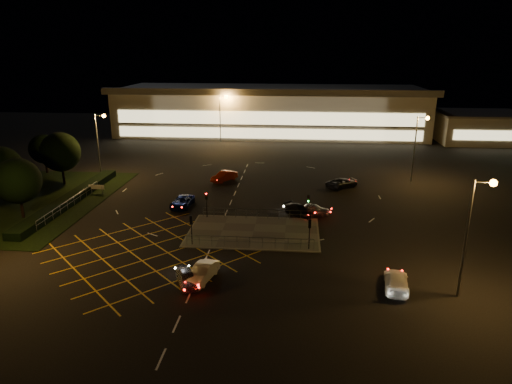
# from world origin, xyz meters

# --- Properties ---
(ground) EXTENTS (180.00, 180.00, 0.00)m
(ground) POSITION_xyz_m (0.00, 0.00, 0.00)
(ground) COLOR black
(ground) RESTS_ON ground
(pedestrian_island) EXTENTS (14.00, 9.00, 0.12)m
(pedestrian_island) POSITION_xyz_m (2.00, -2.00, 0.06)
(pedestrian_island) COLOR #4C4944
(pedestrian_island) RESTS_ON ground
(grass_verge) EXTENTS (18.00, 30.00, 0.08)m
(grass_verge) POSITION_xyz_m (-28.00, 6.00, 0.04)
(grass_verge) COLOR black
(grass_verge) RESTS_ON ground
(hedge) EXTENTS (2.00, 26.00, 1.00)m
(hedge) POSITION_xyz_m (-23.00, 6.00, 0.50)
(hedge) COLOR black
(hedge) RESTS_ON ground
(supermarket) EXTENTS (72.00, 26.50, 10.50)m
(supermarket) POSITION_xyz_m (0.00, 61.95, 5.31)
(supermarket) COLOR beige
(supermarket) RESTS_ON ground
(retail_unit_a) EXTENTS (18.80, 14.80, 6.35)m
(retail_unit_a) POSITION_xyz_m (46.00, 53.97, 3.21)
(retail_unit_a) COLOR beige
(retail_unit_a) RESTS_ON ground
(streetlight_se) EXTENTS (1.78, 0.56, 10.03)m
(streetlight_se) POSITION_xyz_m (20.44, -14.00, 6.56)
(streetlight_se) COLOR slate
(streetlight_se) RESTS_ON ground
(streetlight_nw) EXTENTS (1.78, 0.56, 10.03)m
(streetlight_nw) POSITION_xyz_m (-23.56, 18.00, 6.56)
(streetlight_nw) COLOR slate
(streetlight_nw) RESTS_ON ground
(streetlight_ne) EXTENTS (1.78, 0.56, 10.03)m
(streetlight_ne) POSITION_xyz_m (24.44, 20.00, 6.56)
(streetlight_ne) COLOR slate
(streetlight_ne) RESTS_ON ground
(streetlight_far_left) EXTENTS (1.78, 0.56, 10.03)m
(streetlight_far_left) POSITION_xyz_m (-9.56, 48.00, 6.56)
(streetlight_far_left) COLOR slate
(streetlight_far_left) RESTS_ON ground
(streetlight_far_right) EXTENTS (1.78, 0.56, 10.03)m
(streetlight_far_right) POSITION_xyz_m (30.44, 50.00, 6.56)
(streetlight_far_right) COLOR slate
(streetlight_far_right) RESTS_ON ground
(signal_sw) EXTENTS (0.28, 0.30, 3.15)m
(signal_sw) POSITION_xyz_m (-4.00, -5.99, 2.37)
(signal_sw) COLOR black
(signal_sw) RESTS_ON pedestrian_island
(signal_se) EXTENTS (0.28, 0.30, 3.15)m
(signal_se) POSITION_xyz_m (8.00, -5.99, 2.37)
(signal_se) COLOR black
(signal_se) RESTS_ON pedestrian_island
(signal_nw) EXTENTS (0.28, 0.30, 3.15)m
(signal_nw) POSITION_xyz_m (-4.00, 1.99, 2.37)
(signal_nw) COLOR black
(signal_nw) RESTS_ON pedestrian_island
(signal_ne) EXTENTS (0.28, 0.30, 3.15)m
(signal_ne) POSITION_xyz_m (8.00, 1.99, 2.37)
(signal_ne) COLOR black
(signal_ne) RESTS_ON pedestrian_island
(tree_b) EXTENTS (5.40, 5.40, 7.35)m
(tree_b) POSITION_xyz_m (-32.00, 6.00, 4.64)
(tree_b) COLOR black
(tree_b) RESTS_ON ground
(tree_c) EXTENTS (5.76, 5.76, 7.84)m
(tree_c) POSITION_xyz_m (-28.00, 14.00, 4.95)
(tree_c) COLOR black
(tree_c) RESTS_ON ground
(tree_d) EXTENTS (4.68, 4.68, 6.37)m
(tree_d) POSITION_xyz_m (-34.00, 20.00, 4.02)
(tree_d) COLOR black
(tree_d) RESTS_ON ground
(tree_e) EXTENTS (5.40, 5.40, 7.35)m
(tree_e) POSITION_xyz_m (-26.00, 0.00, 4.64)
(tree_e) COLOR black
(tree_e) RESTS_ON ground
(car_near_silver) EXTENTS (2.99, 4.11, 1.30)m
(car_near_silver) POSITION_xyz_m (-2.63, -14.09, 0.65)
(car_near_silver) COLOR silver
(car_near_silver) RESTS_ON ground
(car_queue_white) EXTENTS (2.49, 4.56, 1.42)m
(car_queue_white) POSITION_xyz_m (-1.44, -13.18, 0.71)
(car_queue_white) COLOR silver
(car_queue_white) RESTS_ON ground
(car_left_blue) EXTENTS (2.55, 5.02, 1.36)m
(car_left_blue) POSITION_xyz_m (-7.95, 5.70, 0.68)
(car_left_blue) COLOR #0B1447
(car_left_blue) RESTS_ON ground
(car_far_dkgrey) EXTENTS (4.18, 4.21, 1.22)m
(car_far_dkgrey) POSITION_xyz_m (7.00, 4.16, 0.61)
(car_far_dkgrey) COLOR black
(car_far_dkgrey) RESTS_ON ground
(car_right_silver) EXTENTS (4.03, 2.11, 1.31)m
(car_right_silver) POSITION_xyz_m (8.78, 4.47, 0.65)
(car_right_silver) COLOR silver
(car_right_silver) RESTS_ON ground
(car_circ_red) EXTENTS (3.91, 4.63, 1.50)m
(car_circ_red) POSITION_xyz_m (-4.46, 18.02, 0.75)
(car_circ_red) COLOR #97210B
(car_circ_red) RESTS_ON ground
(car_east_grey) EXTENTS (5.37, 5.03, 1.40)m
(car_east_grey) POSITION_xyz_m (13.27, 16.17, 0.70)
(car_east_grey) COLOR black
(car_east_grey) RESTS_ON ground
(car_approach_white) EXTENTS (2.60, 4.99, 1.38)m
(car_approach_white) POSITION_xyz_m (15.19, -13.20, 0.69)
(car_approach_white) COLOR silver
(car_approach_white) RESTS_ON ground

